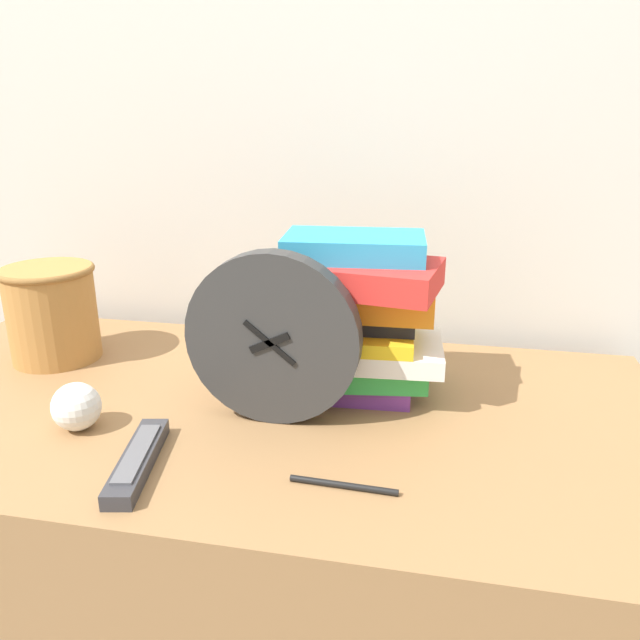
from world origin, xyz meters
name	(u,v)px	position (x,y,z in m)	size (l,w,h in m)	color
wall_back	(304,81)	(0.00, 0.71, 1.20)	(6.00, 0.04, 2.40)	beige
desk	(258,593)	(0.00, 0.32, 0.36)	(1.25, 0.64, 0.73)	olive
desk_clock	(273,339)	(0.05, 0.28, 0.85)	(0.25, 0.04, 0.25)	#333333
book_stack	(362,317)	(0.16, 0.39, 0.85)	(0.25, 0.20, 0.25)	#7A3899
basket	(52,310)	(-0.39, 0.42, 0.82)	(0.16, 0.16, 0.17)	#B27A3D
tv_remote	(138,460)	(-0.08, 0.12, 0.74)	(0.07, 0.19, 0.02)	#333338
crumpled_paper_ball	(76,406)	(-0.21, 0.20, 0.76)	(0.07, 0.07, 0.07)	white
pen	(343,485)	(0.18, 0.13, 0.73)	(0.13, 0.01, 0.01)	black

